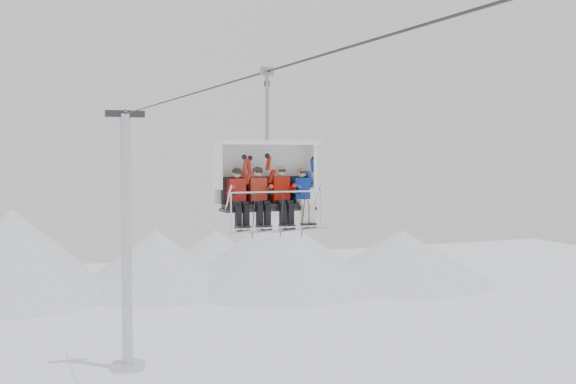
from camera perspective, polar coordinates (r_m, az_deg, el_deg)
name	(u,v)px	position (r m, az deg, el deg)	size (l,w,h in m)	color
ridgeline	(61,263)	(58.44, -17.50, -5.38)	(72.00, 21.00, 7.00)	white
lift_tower_right	(127,259)	(38.51, -12.63, -5.20)	(2.00, 1.80, 13.48)	silver
haul_cable	(288,65)	(16.97, 0.00, 9.99)	(0.06, 0.06, 50.00)	#2E2E33
chairlift_carrier	(265,175)	(18.26, -1.81, 1.37)	(2.57, 1.17, 3.98)	black
skier_far_left	(238,196)	(17.71, -3.98, -0.31)	(0.41, 1.69, 1.64)	#AC1F17
skier_center_left	(259,195)	(17.90, -2.32, -0.24)	(0.42, 1.69, 1.67)	#B42D19
skier_center_right	(282,194)	(18.12, -0.50, -0.17)	(0.43, 1.69, 1.71)	#B8170A
skier_far_right	(303,195)	(18.34, 1.18, -0.21)	(0.41, 1.69, 1.63)	navy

